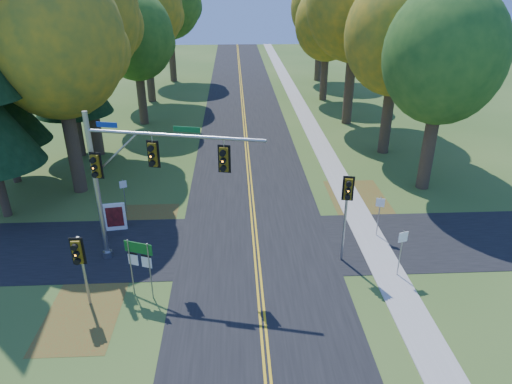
{
  "coord_description": "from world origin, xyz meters",
  "views": [
    {
      "loc": [
        -1.0,
        -18.49,
        12.82
      ],
      "look_at": [
        0.01,
        1.75,
        3.2
      ],
      "focal_mm": 32.0,
      "sensor_mm": 36.0,
      "label": 1
    }
  ],
  "objects_px": {
    "traffic_mast": "(135,172)",
    "east_signal_pole": "(347,198)",
    "route_sign_cluster": "(139,258)",
    "info_kiosk": "(115,217)"
  },
  "relations": [
    {
      "from": "traffic_mast",
      "to": "east_signal_pole",
      "type": "height_order",
      "value": "traffic_mast"
    },
    {
      "from": "route_sign_cluster",
      "to": "info_kiosk",
      "type": "relative_size",
      "value": 1.73
    },
    {
      "from": "traffic_mast",
      "to": "route_sign_cluster",
      "type": "height_order",
      "value": "traffic_mast"
    },
    {
      "from": "traffic_mast",
      "to": "info_kiosk",
      "type": "height_order",
      "value": "traffic_mast"
    },
    {
      "from": "route_sign_cluster",
      "to": "east_signal_pole",
      "type": "bearing_deg",
      "value": 33.95
    },
    {
      "from": "route_sign_cluster",
      "to": "traffic_mast",
      "type": "bearing_deg",
      "value": 118.77
    },
    {
      "from": "east_signal_pole",
      "to": "info_kiosk",
      "type": "relative_size",
      "value": 2.86
    },
    {
      "from": "east_signal_pole",
      "to": "info_kiosk",
      "type": "bearing_deg",
      "value": 174.39
    },
    {
      "from": "route_sign_cluster",
      "to": "info_kiosk",
      "type": "bearing_deg",
      "value": 133.85
    },
    {
      "from": "traffic_mast",
      "to": "east_signal_pole",
      "type": "relative_size",
      "value": 1.74
    }
  ]
}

